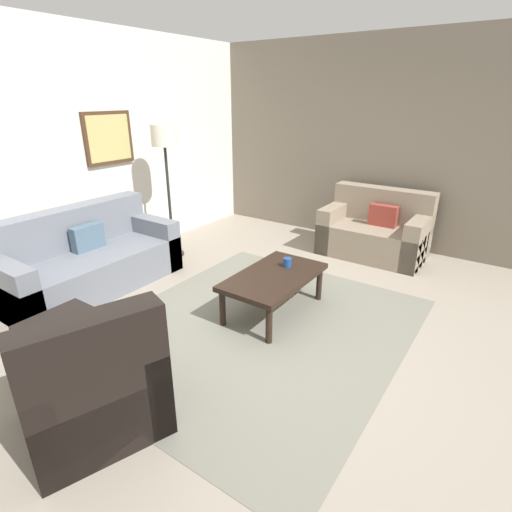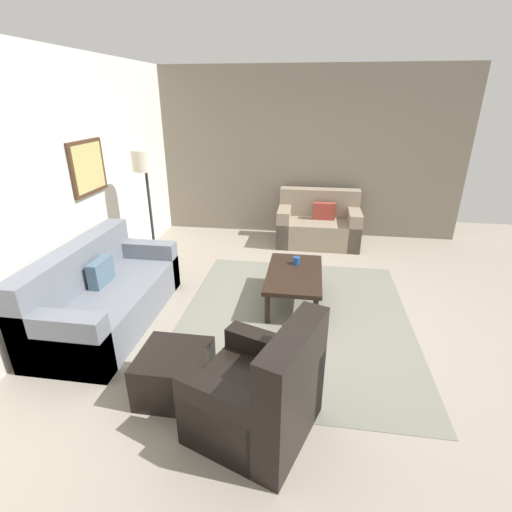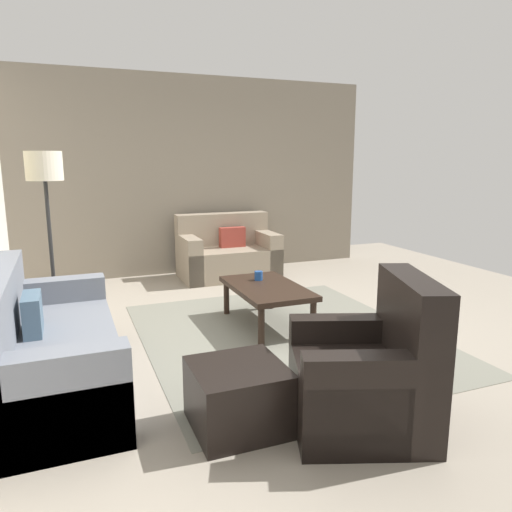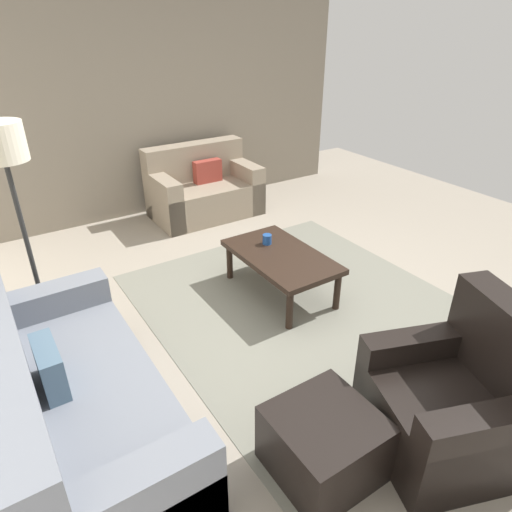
{
  "view_description": "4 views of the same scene",
  "coord_description": "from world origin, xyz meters",
  "px_view_note": "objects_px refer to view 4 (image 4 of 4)",
  "views": [
    {
      "loc": [
        -2.66,
        -1.82,
        2.04
      ],
      "look_at": [
        0.2,
        0.15,
        0.63
      ],
      "focal_mm": 27.92,
      "sensor_mm": 36.0,
      "label": 1
    },
    {
      "loc": [
        -3.68,
        -0.11,
        2.33
      ],
      "look_at": [
        0.06,
        0.45,
        0.71
      ],
      "focal_mm": 26.46,
      "sensor_mm": 36.0,
      "label": 2
    },
    {
      "loc": [
        -3.89,
        1.85,
        1.64
      ],
      "look_at": [
        0.16,
        0.23,
        0.76
      ],
      "focal_mm": 33.77,
      "sensor_mm": 36.0,
      "label": 3
    },
    {
      "loc": [
        -2.56,
        2.2,
        2.32
      ],
      "look_at": [
        0.1,
        0.47,
        0.63
      ],
      "focal_mm": 31.74,
      "sensor_mm": 36.0,
      "label": 4
    }
  ],
  "objects_px": {
    "couch_main": "(64,409)",
    "coffee_table": "(281,259)",
    "couch_loveseat": "(202,191)",
    "lamp_standing": "(7,167)",
    "cup": "(267,239)",
    "ottoman": "(324,443)",
    "armchair_leather": "(458,404)"
  },
  "relations": [
    {
      "from": "couch_loveseat",
      "to": "lamp_standing",
      "type": "height_order",
      "value": "lamp_standing"
    },
    {
      "from": "couch_loveseat",
      "to": "coffee_table",
      "type": "distance_m",
      "value": 2.16
    },
    {
      "from": "ottoman",
      "to": "lamp_standing",
      "type": "bearing_deg",
      "value": 25.77
    },
    {
      "from": "coffee_table",
      "to": "cup",
      "type": "distance_m",
      "value": 0.26
    },
    {
      "from": "lamp_standing",
      "to": "armchair_leather",
      "type": "bearing_deg",
      "value": -143.43
    },
    {
      "from": "couch_main",
      "to": "coffee_table",
      "type": "distance_m",
      "value": 2.18
    },
    {
      "from": "couch_main",
      "to": "coffee_table",
      "type": "height_order",
      "value": "couch_main"
    },
    {
      "from": "coffee_table",
      "to": "cup",
      "type": "xyz_separation_m",
      "value": [
        0.24,
        -0.01,
        0.1
      ]
    },
    {
      "from": "couch_loveseat",
      "to": "lamp_standing",
      "type": "relative_size",
      "value": 0.78
    },
    {
      "from": "ottoman",
      "to": "coffee_table",
      "type": "height_order",
      "value": "coffee_table"
    },
    {
      "from": "couch_loveseat",
      "to": "cup",
      "type": "height_order",
      "value": "couch_loveseat"
    },
    {
      "from": "cup",
      "to": "coffee_table",
      "type": "bearing_deg",
      "value": 177.69
    },
    {
      "from": "armchair_leather",
      "to": "lamp_standing",
      "type": "xyz_separation_m",
      "value": [
        2.47,
        1.83,
        1.1
      ]
    },
    {
      "from": "cup",
      "to": "lamp_standing",
      "type": "bearing_deg",
      "value": 81.68
    },
    {
      "from": "armchair_leather",
      "to": "lamp_standing",
      "type": "height_order",
      "value": "lamp_standing"
    },
    {
      "from": "armchair_leather",
      "to": "cup",
      "type": "relative_size",
      "value": 10.99
    },
    {
      "from": "couch_loveseat",
      "to": "armchair_leather",
      "type": "xyz_separation_m",
      "value": [
        -4.08,
        0.41,
        0.0
      ]
    },
    {
      "from": "couch_main",
      "to": "lamp_standing",
      "type": "height_order",
      "value": "lamp_standing"
    },
    {
      "from": "coffee_table",
      "to": "cup",
      "type": "relative_size",
      "value": 11.77
    },
    {
      "from": "coffee_table",
      "to": "lamp_standing",
      "type": "relative_size",
      "value": 0.64
    },
    {
      "from": "couch_loveseat",
      "to": "coffee_table",
      "type": "bearing_deg",
      "value": 172.29
    },
    {
      "from": "couch_main",
      "to": "lamp_standing",
      "type": "relative_size",
      "value": 1.13
    },
    {
      "from": "couch_loveseat",
      "to": "coffee_table",
      "type": "xyz_separation_m",
      "value": [
        -2.14,
        0.29,
        0.05
      ]
    },
    {
      "from": "lamp_standing",
      "to": "ottoman",
      "type": "bearing_deg",
      "value": -154.23
    },
    {
      "from": "couch_loveseat",
      "to": "cup",
      "type": "bearing_deg",
      "value": 171.62
    },
    {
      "from": "lamp_standing",
      "to": "couch_loveseat",
      "type": "bearing_deg",
      "value": -54.26
    },
    {
      "from": "couch_main",
      "to": "cup",
      "type": "distance_m",
      "value": 2.29
    },
    {
      "from": "couch_loveseat",
      "to": "ottoman",
      "type": "xyz_separation_m",
      "value": [
        -3.79,
        1.19,
        -0.1
      ]
    },
    {
      "from": "ottoman",
      "to": "armchair_leather",
      "type": "bearing_deg",
      "value": -110.17
    },
    {
      "from": "lamp_standing",
      "to": "couch_main",
      "type": "bearing_deg",
      "value": 174.59
    },
    {
      "from": "couch_main",
      "to": "couch_loveseat",
      "type": "xyz_separation_m",
      "value": [
        2.84,
        -2.36,
        0.01
      ]
    },
    {
      "from": "armchair_leather",
      "to": "ottoman",
      "type": "distance_m",
      "value": 0.83
    }
  ]
}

